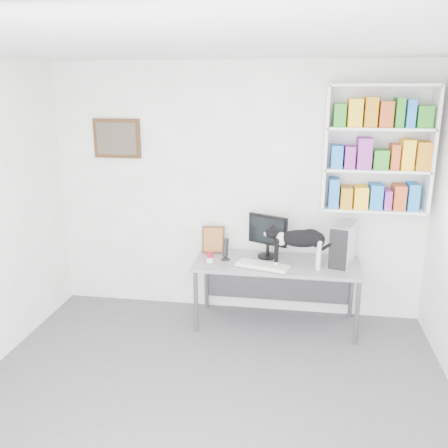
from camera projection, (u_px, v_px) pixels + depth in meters
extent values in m
cube|color=#58585D|center=(201.00, 422.00, 3.56)|extent=(4.00, 4.00, 0.01)
cube|color=silver|center=(195.00, 40.00, 2.82)|extent=(4.00, 4.00, 0.01)
cube|color=white|center=(236.00, 192.00, 5.09)|extent=(4.00, 0.01, 2.70)
cube|color=silver|center=(377.00, 149.00, 4.61)|extent=(1.03, 0.28, 1.24)
cube|color=#4C3018|center=(117.00, 138.00, 5.10)|extent=(0.52, 0.04, 0.42)
cube|color=gray|center=(276.00, 294.00, 4.95)|extent=(1.69, 0.66, 0.70)
cube|color=black|center=(268.00, 236.00, 4.94)|extent=(0.49, 0.38, 0.47)
cube|color=silver|center=(263.00, 265.00, 4.72)|extent=(0.55, 0.33, 0.04)
cube|color=silver|center=(343.00, 244.00, 4.77)|extent=(0.31, 0.46, 0.42)
cylinder|color=black|center=(226.00, 249.00, 4.90)|extent=(0.13, 0.13, 0.24)
cube|color=#4C3018|center=(213.00, 239.00, 5.11)|extent=(0.25, 0.12, 0.30)
cylinder|color=#A40E26|center=(210.00, 257.00, 4.85)|extent=(0.08, 0.08, 0.10)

